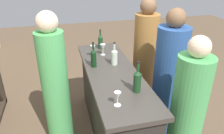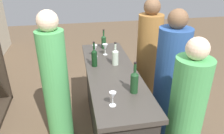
{
  "view_description": "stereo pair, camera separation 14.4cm",
  "coord_description": "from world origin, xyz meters",
  "px_view_note": "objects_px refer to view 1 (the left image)",
  "views": [
    {
      "loc": [
        -2.2,
        0.56,
        2.08
      ],
      "look_at": [
        0.0,
        0.0,
        0.98
      ],
      "focal_mm": 34.78,
      "sensor_mm": 36.0,
      "label": 1
    },
    {
      "loc": [
        -2.23,
        0.42,
        2.08
      ],
      "look_at": [
        0.0,
        0.0,
        0.98
      ],
      "focal_mm": 34.78,
      "sensor_mm": 36.0,
      "label": 2
    }
  ],
  "objects_px": {
    "wine_bottle_second_left_clear_pale": "(114,56)",
    "person_left_guest": "(168,79)",
    "wine_glass_near_center": "(118,96)",
    "person_right_guest": "(187,113)",
    "wine_bottle_second_right_olive_green": "(101,41)",
    "person_center_guest": "(145,58)",
    "person_server_behind": "(55,86)",
    "wine_glass_near_left": "(103,47)",
    "wine_bottle_center_dark_green": "(94,58)",
    "wine_bottle_leftmost_olive_green": "(137,81)",
    "wine_glass_near_right": "(93,49)"
  },
  "relations": [
    {
      "from": "wine_glass_near_left",
      "to": "wine_bottle_leftmost_olive_green",
      "type": "bearing_deg",
      "value": -172.8
    },
    {
      "from": "wine_bottle_second_right_olive_green",
      "to": "wine_glass_near_left",
      "type": "distance_m",
      "value": 0.25
    },
    {
      "from": "wine_bottle_second_right_olive_green",
      "to": "wine_glass_near_left",
      "type": "bearing_deg",
      "value": 175.1
    },
    {
      "from": "wine_glass_near_left",
      "to": "person_right_guest",
      "type": "height_order",
      "value": "person_right_guest"
    },
    {
      "from": "wine_glass_near_right",
      "to": "person_right_guest",
      "type": "distance_m",
      "value": 1.41
    },
    {
      "from": "wine_bottle_second_left_clear_pale",
      "to": "wine_bottle_center_dark_green",
      "type": "xyz_separation_m",
      "value": [
        0.0,
        0.26,
        0.01
      ]
    },
    {
      "from": "wine_glass_near_center",
      "to": "wine_bottle_second_right_olive_green",
      "type": "bearing_deg",
      "value": -5.57
    },
    {
      "from": "wine_glass_near_center",
      "to": "person_left_guest",
      "type": "bearing_deg",
      "value": -53.68
    },
    {
      "from": "person_center_guest",
      "to": "wine_bottle_second_right_olive_green",
      "type": "bearing_deg",
      "value": -26.72
    },
    {
      "from": "wine_bottle_second_left_clear_pale",
      "to": "person_left_guest",
      "type": "bearing_deg",
      "value": -108.91
    },
    {
      "from": "wine_bottle_second_left_clear_pale",
      "to": "wine_bottle_second_right_olive_green",
      "type": "relative_size",
      "value": 1.01
    },
    {
      "from": "person_server_behind",
      "to": "wine_glass_near_left",
      "type": "bearing_deg",
      "value": 44.27
    },
    {
      "from": "wine_glass_near_center",
      "to": "person_server_behind",
      "type": "bearing_deg",
      "value": 36.8
    },
    {
      "from": "wine_glass_near_right",
      "to": "person_center_guest",
      "type": "relative_size",
      "value": 0.1
    },
    {
      "from": "wine_bottle_center_dark_green",
      "to": "wine_glass_near_left",
      "type": "height_order",
      "value": "wine_bottle_center_dark_green"
    },
    {
      "from": "wine_glass_near_right",
      "to": "wine_glass_near_center",
      "type": "bearing_deg",
      "value": -178.79
    },
    {
      "from": "wine_glass_near_center",
      "to": "person_server_behind",
      "type": "relative_size",
      "value": 0.08
    },
    {
      "from": "person_server_behind",
      "to": "wine_glass_near_right",
      "type": "bearing_deg",
      "value": 48.24
    },
    {
      "from": "wine_bottle_second_left_clear_pale",
      "to": "person_right_guest",
      "type": "xyz_separation_m",
      "value": [
        -0.83,
        -0.55,
        -0.34
      ]
    },
    {
      "from": "wine_bottle_second_right_olive_green",
      "to": "person_right_guest",
      "type": "bearing_deg",
      "value": -157.0
    },
    {
      "from": "wine_bottle_leftmost_olive_green",
      "to": "wine_bottle_center_dark_green",
      "type": "xyz_separation_m",
      "value": [
        0.67,
        0.31,
        -0.0
      ]
    },
    {
      "from": "wine_bottle_leftmost_olive_green",
      "to": "person_left_guest",
      "type": "distance_m",
      "value": 0.8
    },
    {
      "from": "wine_glass_near_center",
      "to": "person_center_guest",
      "type": "bearing_deg",
      "value": -31.78
    },
    {
      "from": "wine_bottle_second_left_clear_pale",
      "to": "person_server_behind",
      "type": "height_order",
      "value": "person_server_behind"
    },
    {
      "from": "person_right_guest",
      "to": "wine_glass_near_center",
      "type": "bearing_deg",
      "value": 1.97
    },
    {
      "from": "wine_glass_near_left",
      "to": "person_server_behind",
      "type": "xyz_separation_m",
      "value": [
        -0.45,
        0.66,
        -0.25
      ]
    },
    {
      "from": "wine_bottle_second_left_clear_pale",
      "to": "wine_glass_near_center",
      "type": "xyz_separation_m",
      "value": [
        -0.84,
        0.19,
        -0.01
      ]
    },
    {
      "from": "wine_glass_near_right",
      "to": "wine_bottle_second_right_olive_green",
      "type": "bearing_deg",
      "value": -29.09
    },
    {
      "from": "wine_glass_near_left",
      "to": "wine_bottle_second_left_clear_pale",
      "type": "bearing_deg",
      "value": -167.63
    },
    {
      "from": "wine_glass_near_right",
      "to": "person_server_behind",
      "type": "xyz_separation_m",
      "value": [
        -0.41,
        0.52,
        -0.26
      ]
    },
    {
      "from": "wine_bottle_second_right_olive_green",
      "to": "person_center_guest",
      "type": "relative_size",
      "value": 0.17
    },
    {
      "from": "wine_bottle_leftmost_olive_green",
      "to": "wine_bottle_center_dark_green",
      "type": "distance_m",
      "value": 0.74
    },
    {
      "from": "wine_bottle_second_right_olive_green",
      "to": "wine_glass_near_right",
      "type": "distance_m",
      "value": 0.34
    },
    {
      "from": "person_left_guest",
      "to": "person_right_guest",
      "type": "relative_size",
      "value": 1.08
    },
    {
      "from": "wine_bottle_center_dark_green",
      "to": "wine_glass_near_left",
      "type": "xyz_separation_m",
      "value": [
        0.34,
        -0.18,
        -0.01
      ]
    },
    {
      "from": "wine_glass_near_center",
      "to": "person_server_behind",
      "type": "distance_m",
      "value": 0.94
    },
    {
      "from": "person_center_guest",
      "to": "person_server_behind",
      "type": "height_order",
      "value": "person_center_guest"
    },
    {
      "from": "wine_bottle_second_left_clear_pale",
      "to": "person_left_guest",
      "type": "xyz_separation_m",
      "value": [
        -0.22,
        -0.65,
        -0.29
      ]
    },
    {
      "from": "wine_glass_near_right",
      "to": "person_left_guest",
      "type": "relative_size",
      "value": 0.1
    },
    {
      "from": "wine_bottle_center_dark_green",
      "to": "wine_glass_near_right",
      "type": "xyz_separation_m",
      "value": [
        0.3,
        -0.04,
        -0.0
      ]
    },
    {
      "from": "wine_bottle_leftmost_olive_green",
      "to": "person_left_guest",
      "type": "relative_size",
      "value": 0.2
    },
    {
      "from": "wine_bottle_second_left_clear_pale",
      "to": "wine_bottle_center_dark_green",
      "type": "bearing_deg",
      "value": 89.71
    },
    {
      "from": "wine_glass_near_center",
      "to": "wine_glass_near_right",
      "type": "height_order",
      "value": "wine_glass_near_right"
    },
    {
      "from": "person_center_guest",
      "to": "wine_bottle_center_dark_green",
      "type": "bearing_deg",
      "value": 14.55
    },
    {
      "from": "wine_bottle_center_dark_green",
      "to": "wine_bottle_second_right_olive_green",
      "type": "height_order",
      "value": "wine_bottle_center_dark_green"
    },
    {
      "from": "wine_bottle_second_left_clear_pale",
      "to": "wine_bottle_second_right_olive_green",
      "type": "height_order",
      "value": "wine_bottle_second_left_clear_pale"
    },
    {
      "from": "wine_glass_near_center",
      "to": "wine_bottle_second_left_clear_pale",
      "type": "bearing_deg",
      "value": -12.89
    },
    {
      "from": "wine_glass_near_right",
      "to": "person_server_behind",
      "type": "relative_size",
      "value": 0.1
    },
    {
      "from": "wine_bottle_second_right_olive_green",
      "to": "wine_glass_near_center",
      "type": "height_order",
      "value": "wine_bottle_second_right_olive_green"
    },
    {
      "from": "person_left_guest",
      "to": "wine_glass_near_center",
      "type": "bearing_deg",
      "value": 54.02
    }
  ]
}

